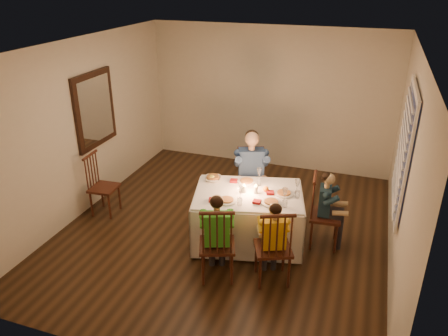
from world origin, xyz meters
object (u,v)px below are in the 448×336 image
(chair_adult, at_px, (250,211))
(chair_near_left, at_px, (217,276))
(dining_table, at_px, (248,207))
(chair_end, at_px, (322,244))
(chair_extra, at_px, (107,212))
(child_green, at_px, (217,276))
(child_yellow, at_px, (271,279))
(child_teal, at_px, (322,244))
(serving_bowl, at_px, (213,179))
(chair_near_right, at_px, (271,279))
(adult, at_px, (250,211))

(chair_adult, relative_size, chair_near_left, 1.00)
(dining_table, distance_m, chair_end, 1.17)
(chair_adult, relative_size, chair_extra, 1.06)
(chair_extra, height_order, child_green, child_green)
(chair_adult, height_order, chair_end, same)
(child_green, xyz_separation_m, child_yellow, (0.65, 0.16, 0.00))
(child_teal, bearing_deg, serving_bowl, 86.98)
(dining_table, height_order, serving_bowl, serving_bowl)
(serving_bowl, bearing_deg, chair_near_right, -39.67)
(child_teal, bearing_deg, chair_adult, 60.60)
(child_yellow, bearing_deg, chair_near_right, 66.65)
(child_teal, bearing_deg, chair_near_left, 129.41)
(child_green, distance_m, child_teal, 1.60)
(chair_near_right, bearing_deg, dining_table, -77.58)
(chair_near_left, bearing_deg, chair_end, -155.74)
(child_yellow, distance_m, serving_bowl, 1.62)
(child_green, height_order, child_teal, child_green)
(chair_end, relative_size, child_green, 0.90)
(dining_table, xyz_separation_m, adult, (-0.19, 0.78, -0.54))
(dining_table, height_order, child_teal, dining_table)
(chair_end, distance_m, chair_extra, 3.30)
(chair_near_left, height_order, chair_near_right, same)
(chair_near_right, distance_m, child_teal, 1.09)
(chair_extra, bearing_deg, chair_near_left, -116.69)
(dining_table, bearing_deg, adult, 89.43)
(chair_end, height_order, child_yellow, child_yellow)
(chair_adult, distance_m, chair_near_left, 1.66)
(serving_bowl, bearing_deg, chair_extra, -174.49)
(dining_table, relative_size, chair_near_right, 1.61)
(dining_table, distance_m, adult, 0.97)
(child_green, bearing_deg, adult, -108.63)
(chair_adult, height_order, adult, adult)
(child_teal, bearing_deg, child_green, 129.41)
(dining_table, distance_m, child_green, 1.03)
(dining_table, height_order, chair_end, dining_table)
(child_green, relative_size, child_teal, 1.05)
(chair_near_left, height_order, serving_bowl, serving_bowl)
(child_teal, distance_m, serving_bowl, 1.76)
(dining_table, xyz_separation_m, child_yellow, (0.51, -0.71, -0.54))
(dining_table, height_order, child_yellow, dining_table)
(child_yellow, relative_size, serving_bowl, 4.65)
(dining_table, relative_size, chair_adult, 1.61)
(dining_table, relative_size, child_yellow, 1.54)
(child_yellow, bearing_deg, chair_end, -140.08)
(chair_adult, height_order, chair_near_left, same)
(chair_near_right, xyz_separation_m, chair_end, (0.49, 0.97, 0.00))
(chair_near_left, distance_m, child_yellow, 0.67)
(chair_end, bearing_deg, child_yellow, 147.90)
(dining_table, distance_m, child_teal, 1.17)
(adult, height_order, serving_bowl, serving_bowl)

